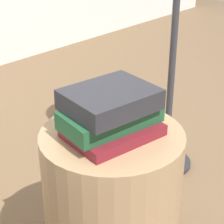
% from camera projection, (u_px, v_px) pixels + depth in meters
% --- Properties ---
extents(side_table, '(0.44, 0.44, 0.52)m').
position_uv_depth(side_table, '(112.00, 203.00, 1.37)').
color(side_table, tan).
rests_on(side_table, ground_plane).
extents(book_maroon, '(0.29, 0.23, 0.03)m').
position_uv_depth(book_maroon, '(113.00, 131.00, 1.24)').
color(book_maroon, maroon).
rests_on(book_maroon, side_table).
extents(book_forest, '(0.31, 0.20, 0.05)m').
position_uv_depth(book_forest, '(112.00, 117.00, 1.22)').
color(book_forest, '#1E512D').
rests_on(book_forest, book_maroon).
extents(book_charcoal, '(0.27, 0.23, 0.06)m').
position_uv_depth(book_charcoal, '(111.00, 100.00, 1.19)').
color(book_charcoal, '#28282D').
rests_on(book_charcoal, book_forest).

